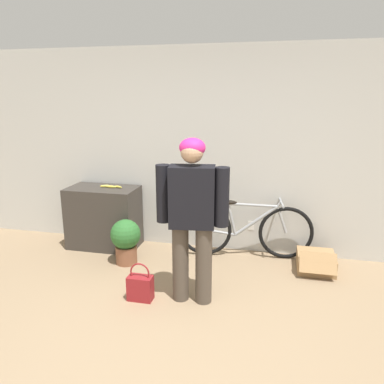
# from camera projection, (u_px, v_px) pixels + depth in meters

# --- Properties ---
(ground_plane) EXTENTS (14.00, 14.00, 0.00)m
(ground_plane) POSITION_uv_depth(u_px,v_px,m) (150.00, 372.00, 2.78)
(ground_plane) COLOR #937A5B
(wall_back) EXTENTS (8.00, 0.07, 2.60)m
(wall_back) POSITION_uv_depth(u_px,v_px,m) (211.00, 151.00, 4.79)
(wall_back) COLOR silver
(wall_back) RESTS_ON ground_plane
(side_shelf) EXTENTS (0.92, 0.52, 0.82)m
(side_shelf) POSITION_uv_depth(u_px,v_px,m) (104.00, 217.00, 5.03)
(side_shelf) COLOR #38332D
(side_shelf) RESTS_ON ground_plane
(person) EXTENTS (0.70, 0.28, 1.63)m
(person) POSITION_uv_depth(u_px,v_px,m) (192.00, 211.00, 3.54)
(person) COLOR #4C4238
(person) RESTS_ON ground_plane
(bicycle) EXTENTS (1.68, 0.46, 0.75)m
(bicycle) POSITION_uv_depth(u_px,v_px,m) (245.00, 230.00, 4.70)
(bicycle) COLOR black
(bicycle) RESTS_ON ground_plane
(banana) EXTENTS (0.32, 0.08, 0.03)m
(banana) POSITION_uv_depth(u_px,v_px,m) (111.00, 186.00, 4.92)
(banana) COLOR #EAD64C
(banana) RESTS_ON side_shelf
(handbag) EXTENTS (0.25, 0.14, 0.40)m
(handbag) POSITION_uv_depth(u_px,v_px,m) (140.00, 287.00, 3.74)
(handbag) COLOR maroon
(handbag) RESTS_ON ground_plane
(cardboard_box) EXTENTS (0.43, 0.53, 0.28)m
(cardboard_box) POSITION_uv_depth(u_px,v_px,m) (316.00, 262.00, 4.40)
(cardboard_box) COLOR #A87F51
(cardboard_box) RESTS_ON ground_plane
(potted_plant) EXTENTS (0.36, 0.36, 0.55)m
(potted_plant) POSITION_uv_depth(u_px,v_px,m) (126.00, 239.00, 4.52)
(potted_plant) COLOR brown
(potted_plant) RESTS_ON ground_plane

